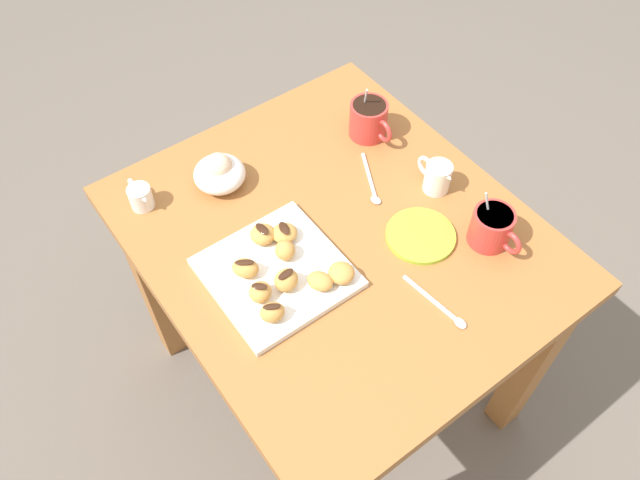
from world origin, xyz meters
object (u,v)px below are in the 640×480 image
object	(u,v)px
beignet_1	(286,280)
beignet_3	(245,268)
coffee_mug_red_left	(369,119)
beignet_0	(285,250)
chocolate_sauce_pitcher	(140,196)
beignet_6	(285,233)
beignet_4	(263,234)
beignet_2	(272,312)
dining_table	(336,270)
beignet_7	(260,292)
beignet_5	(341,273)
ice_cream_bowl	(219,172)
cream_pitcher_white	(437,176)
beignet_8	(320,281)
saucer_lime_left	(421,236)
coffee_mug_red_right	(492,227)
pastry_plate_square	(277,273)

from	to	relation	value
beignet_1	beignet_3	bearing A→B (deg)	-145.67
coffee_mug_red_left	beignet_1	bearing A→B (deg)	-58.41
beignet_0	beignet_1	size ratio (longest dim) A/B	0.85
chocolate_sauce_pitcher	beignet_6	size ratio (longest dim) A/B	1.68
beignet_4	beignet_2	bearing A→B (deg)	-27.63
dining_table	beignet_7	distance (m)	0.29
beignet_5	beignet_6	distance (m)	0.16
beignet_3	beignet_7	size ratio (longest dim) A/B	1.20
ice_cream_bowl	cream_pitcher_white	bearing A→B (deg)	52.25
coffee_mug_red_left	beignet_5	distance (m)	0.45
coffee_mug_red_left	chocolate_sauce_pitcher	size ratio (longest dim) A/B	1.52
dining_table	beignet_2	distance (m)	0.31
chocolate_sauce_pitcher	beignet_8	size ratio (longest dim) A/B	1.68
beignet_6	chocolate_sauce_pitcher	bearing A→B (deg)	-144.29
beignet_6	beignet_1	bearing A→B (deg)	-32.74
beignet_6	beignet_8	xyz separation A→B (m)	(0.14, -0.01, -0.00)
coffee_mug_red_left	beignet_2	world-z (taller)	coffee_mug_red_left
beignet_5	beignet_6	bearing A→B (deg)	-167.12
cream_pitcher_white	beignet_5	bearing A→B (deg)	-76.73
beignet_0	beignet_7	xyz separation A→B (m)	(0.06, -0.10, -0.00)
beignet_6	ice_cream_bowl	bearing A→B (deg)	-174.19
ice_cream_bowl	saucer_lime_left	size ratio (longest dim) A/B	0.78
beignet_2	saucer_lime_left	bearing A→B (deg)	87.87
coffee_mug_red_left	beignet_8	size ratio (longest dim) A/B	2.55
beignet_4	beignet_6	distance (m)	0.05
coffee_mug_red_right	chocolate_sauce_pitcher	size ratio (longest dim) A/B	1.43
cream_pitcher_white	beignet_2	xyz separation A→B (m)	(0.07, -0.50, -0.00)
beignet_6	beignet_7	xyz separation A→B (m)	(0.10, -0.12, 0.00)
beignet_6	beignet_0	bearing A→B (deg)	-32.70
chocolate_sauce_pitcher	beignet_5	xyz separation A→B (m)	(0.43, 0.23, 0.00)
coffee_mug_red_right	ice_cream_bowl	size ratio (longest dim) A/B	1.11
pastry_plate_square	beignet_7	world-z (taller)	beignet_7
cream_pitcher_white	beignet_7	xyz separation A→B (m)	(0.02, -0.49, -0.00)
pastry_plate_square	ice_cream_bowl	bearing A→B (deg)	172.31
dining_table	pastry_plate_square	distance (m)	0.23
chocolate_sauce_pitcher	ice_cream_bowl	bearing A→B (deg)	74.58
ice_cream_bowl	beignet_6	size ratio (longest dim) A/B	2.16
beignet_8	beignet_1	bearing A→B (deg)	-126.31
beignet_1	beignet_8	bearing A→B (deg)	53.69
beignet_5	ice_cream_bowl	bearing A→B (deg)	-171.33
pastry_plate_square	chocolate_sauce_pitcher	xyz separation A→B (m)	(-0.34, -0.14, 0.02)
ice_cream_bowl	beignet_6	distance (m)	0.23
chocolate_sauce_pitcher	beignet_6	bearing A→B (deg)	35.71
ice_cream_bowl	beignet_0	xyz separation A→B (m)	(0.27, -0.00, -0.00)
pastry_plate_square	beignet_0	world-z (taller)	beignet_0
ice_cream_bowl	beignet_6	xyz separation A→B (m)	(0.23, 0.02, -0.01)
ice_cream_bowl	saucer_lime_left	world-z (taller)	ice_cream_bowl
ice_cream_bowl	pastry_plate_square	bearing A→B (deg)	-7.69
beignet_2	beignet_4	size ratio (longest dim) A/B	0.91
beignet_1	beignet_5	size ratio (longest dim) A/B	0.96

